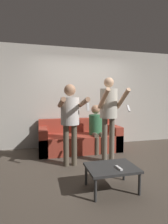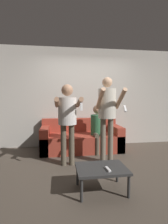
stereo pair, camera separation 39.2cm
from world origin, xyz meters
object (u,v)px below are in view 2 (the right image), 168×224
(person_standing_left, at_px, (67,115))
(remote_on_table, at_px, (108,169))
(person_seated, at_px, (98,126))
(coffee_table, at_px, (101,170))
(person_standing_right, at_px, (107,109))
(couch, at_px, (81,139))

(person_standing_left, height_order, remote_on_table, person_standing_left)
(remote_on_table, bearing_deg, person_seated, 81.04)
(person_seated, height_order, coffee_table, person_seated)
(person_standing_left, xyz_separation_m, person_standing_right, (0.80, 0.01, 0.10))
(person_standing_right, relative_size, remote_on_table, 11.46)
(couch, bearing_deg, person_seated, -26.85)
(person_standing_left, xyz_separation_m, coffee_table, (0.42, -1.03, -0.70))
(couch, xyz_separation_m, coffee_table, (0.02, -2.03, 0.04))
(remote_on_table, bearing_deg, person_standing_left, 113.35)
(couch, bearing_deg, person_standing_left, -111.74)
(couch, bearing_deg, person_standing_right, -68.11)
(person_standing_right, distance_m, coffee_table, 1.36)
(couch, relative_size, remote_on_table, 13.17)
(person_standing_right, relative_size, person_seated, 1.50)
(remote_on_table, bearing_deg, coffee_table, 121.49)
(person_standing_right, distance_m, remote_on_table, 1.40)
(person_seated, relative_size, coffee_table, 1.62)
(couch, xyz_separation_m, person_standing_right, (0.40, -0.99, 0.84))
(couch, distance_m, person_standing_left, 1.31)
(couch, xyz_separation_m, person_standing_left, (-0.40, -1.00, 0.74))
(coffee_table, bearing_deg, person_standing_right, 70.07)
(couch, distance_m, coffee_table, 2.03)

